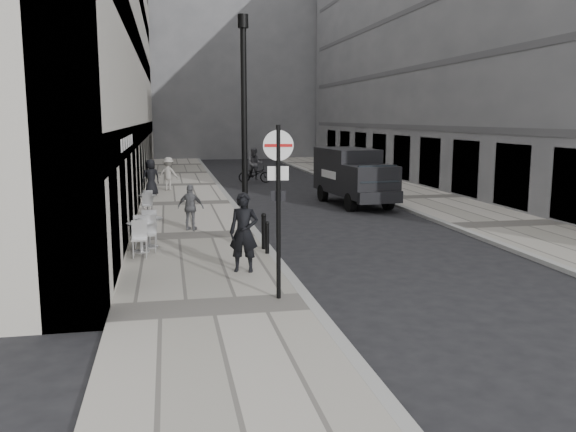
% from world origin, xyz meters
% --- Properties ---
extents(ground, '(120.00, 120.00, 0.00)m').
position_xyz_m(ground, '(0.00, 0.00, 0.00)').
color(ground, black).
rests_on(ground, ground).
extents(sidewalk, '(4.00, 60.00, 0.12)m').
position_xyz_m(sidewalk, '(-2.00, 18.00, 0.06)').
color(sidewalk, '#ADA69C').
rests_on(sidewalk, ground).
extents(far_sidewalk, '(4.00, 60.00, 0.12)m').
position_xyz_m(far_sidewalk, '(9.00, 18.00, 0.06)').
color(far_sidewalk, '#ADA69C').
rests_on(far_sidewalk, ground).
extents(building_left, '(4.00, 45.00, 18.00)m').
position_xyz_m(building_left, '(-6.00, 24.50, 9.00)').
color(building_left, '#B4B0A4').
rests_on(building_left, ground).
extents(building_right, '(6.00, 45.00, 20.00)m').
position_xyz_m(building_right, '(14.00, 24.50, 10.00)').
color(building_right, slate).
rests_on(building_right, ground).
extents(building_far, '(24.00, 16.00, 22.00)m').
position_xyz_m(building_far, '(1.50, 56.00, 11.00)').
color(building_far, slate).
rests_on(building_far, ground).
extents(walking_man, '(0.82, 0.65, 1.95)m').
position_xyz_m(walking_man, '(-1.03, 5.37, 1.09)').
color(walking_man, black).
rests_on(walking_man, sidewalk).
extents(sign_post, '(0.62, 0.13, 3.59)m').
position_xyz_m(sign_post, '(-0.60, 3.00, 2.42)').
color(sign_post, black).
rests_on(sign_post, sidewalk).
extents(lamppost, '(0.30, 0.30, 6.58)m').
position_xyz_m(lamppost, '(-0.60, 8.46, 3.78)').
color(lamppost, black).
rests_on(lamppost, sidewalk).
extents(bollard_near, '(0.13, 0.13, 0.98)m').
position_xyz_m(bollard_near, '(-0.15, 7.84, 0.61)').
color(bollard_near, black).
rests_on(bollard_near, sidewalk).
extents(bollard_far, '(0.11, 0.11, 0.85)m').
position_xyz_m(bollard_far, '(-0.15, 7.24, 0.54)').
color(bollard_far, black).
rests_on(bollard_far, sidewalk).
extents(panel_van, '(2.46, 5.43, 2.48)m').
position_xyz_m(panel_van, '(5.25, 16.76, 1.39)').
color(panel_van, black).
rests_on(panel_van, ground).
extents(cyclist, '(2.02, 0.97, 2.09)m').
position_xyz_m(cyclist, '(2.31, 26.88, 0.82)').
color(cyclist, black).
rests_on(cyclist, ground).
extents(pedestrian_a, '(0.98, 0.69, 1.54)m').
position_xyz_m(pedestrian_a, '(-2.08, 11.26, 0.89)').
color(pedestrian_a, slate).
rests_on(pedestrian_a, sidewalk).
extents(pedestrian_b, '(1.27, 1.02, 1.71)m').
position_xyz_m(pedestrian_b, '(-2.76, 22.99, 0.97)').
color(pedestrian_b, '#9D9891').
rests_on(pedestrian_b, sidewalk).
extents(pedestrian_c, '(1.01, 0.85, 1.77)m').
position_xyz_m(pedestrian_c, '(-3.60, 20.82, 1.00)').
color(pedestrian_c, black).
rests_on(pedestrian_c, sidewalk).
extents(cafe_table_near, '(0.79, 1.78, 1.01)m').
position_xyz_m(cafe_table_near, '(-3.38, 8.72, 0.63)').
color(cafe_table_near, silver).
rests_on(cafe_table_near, sidewalk).
extents(cafe_table_mid, '(0.76, 1.71, 0.97)m').
position_xyz_m(cafe_table_mid, '(-3.60, 8.11, 0.61)').
color(cafe_table_mid, silver).
rests_on(cafe_table_mid, sidewalk).
extents(cafe_table_far, '(0.70, 1.58, 0.90)m').
position_xyz_m(cafe_table_far, '(-3.60, 14.88, 0.57)').
color(cafe_table_far, '#AAAAAC').
rests_on(cafe_table_far, sidewalk).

